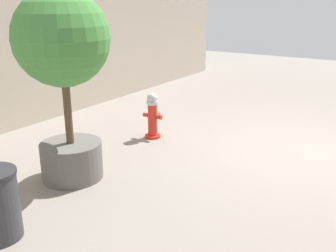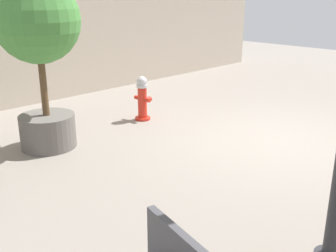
% 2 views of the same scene
% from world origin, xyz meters
% --- Properties ---
extents(ground_plane, '(23.40, 23.40, 0.00)m').
position_xyz_m(ground_plane, '(0.00, 0.00, 0.00)').
color(ground_plane, gray).
extents(fire_hydrant, '(0.40, 0.37, 0.88)m').
position_xyz_m(fire_hydrant, '(2.61, 0.80, 0.44)').
color(fire_hydrant, red).
rests_on(fire_hydrant, ground_plane).
extents(planter_tree, '(1.31, 1.31, 2.69)m').
position_xyz_m(planter_tree, '(2.59, 2.89, 1.75)').
color(planter_tree, slate).
rests_on(planter_tree, ground_plane).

